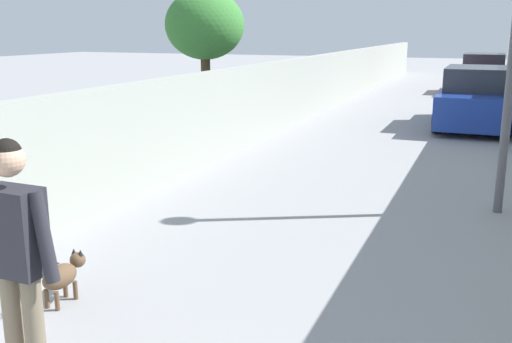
{
  "coord_description": "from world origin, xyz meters",
  "views": [
    {
      "loc": [
        0.19,
        -2.09,
        2.49
      ],
      "look_at": [
        5.89,
        0.19,
        1.0
      ],
      "focal_mm": 41.33,
      "sensor_mm": 36.0,
      "label": 1
    }
  ],
  "objects_px": {
    "car_far": "(483,75)",
    "tree_left_near": "(205,26)",
    "dog": "(62,275)",
    "person_skateboarder": "(16,250)",
    "car_near": "(475,99)"
  },
  "relations": [
    {
      "from": "tree_left_near",
      "to": "dog",
      "type": "xyz_separation_m",
      "value": [
        -8.77,
        -2.87,
        -2.27
      ]
    },
    {
      "from": "dog",
      "to": "person_skateboarder",
      "type": "bearing_deg",
      "value": -148.35
    },
    {
      "from": "tree_left_near",
      "to": "car_near",
      "type": "distance_m",
      "value": 7.16
    },
    {
      "from": "dog",
      "to": "car_far",
      "type": "relative_size",
      "value": 0.42
    },
    {
      "from": "tree_left_near",
      "to": "car_near",
      "type": "xyz_separation_m",
      "value": [
        3.39,
        -6.04,
        -1.83
      ]
    },
    {
      "from": "person_skateboarder",
      "to": "dog",
      "type": "distance_m",
      "value": 1.79
    },
    {
      "from": "tree_left_near",
      "to": "dog",
      "type": "height_order",
      "value": "tree_left_near"
    },
    {
      "from": "car_far",
      "to": "tree_left_near",
      "type": "bearing_deg",
      "value": 153.84
    },
    {
      "from": "person_skateboarder",
      "to": "car_far",
      "type": "distance_m",
      "value": 22.53
    },
    {
      "from": "person_skateboarder",
      "to": "dog",
      "type": "height_order",
      "value": "person_skateboarder"
    },
    {
      "from": "car_near",
      "to": "car_far",
      "type": "height_order",
      "value": "same"
    },
    {
      "from": "dog",
      "to": "car_near",
      "type": "height_order",
      "value": "car_near"
    },
    {
      "from": "person_skateboarder",
      "to": "car_far",
      "type": "height_order",
      "value": "person_skateboarder"
    },
    {
      "from": "tree_left_near",
      "to": "person_skateboarder",
      "type": "height_order",
      "value": "tree_left_near"
    },
    {
      "from": "car_near",
      "to": "car_far",
      "type": "bearing_deg",
      "value": 0.0
    }
  ]
}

